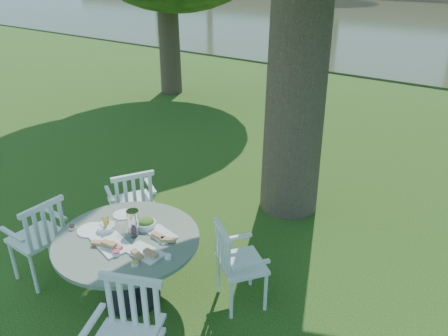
{
  "coord_description": "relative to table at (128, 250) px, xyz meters",
  "views": [
    {
      "loc": [
        2.8,
        -3.75,
        3.18
      ],
      "look_at": [
        0.0,
        0.2,
        0.85
      ],
      "focal_mm": 35.0,
      "sensor_mm": 36.0,
      "label": 1
    }
  ],
  "objects": [
    {
      "name": "chair_se",
      "position": [
        0.74,
        -0.7,
        -0.02
      ],
      "size": [
        0.65,
        0.63,
        1.01
      ],
      "rotation": [
        0.0,
        0.0,
        0.4
      ],
      "color": "white",
      "rests_on": "ground"
    },
    {
      "name": "table",
      "position": [
        0.0,
        0.0,
        0.0
      ],
      "size": [
        1.4,
        1.4,
        0.75
      ],
      "color": "black",
      "rests_on": "ground"
    },
    {
      "name": "ground",
      "position": [
        -0.01,
        1.44,
        -0.61
      ],
      "size": [
        140.0,
        140.0,
        0.0
      ],
      "primitive_type": "plane",
      "color": "#17360B",
      "rests_on": "ground"
    },
    {
      "name": "chair_ne",
      "position": [
        0.87,
        0.55,
        -0.08
      ],
      "size": [
        0.62,
        0.61,
        0.9
      ],
      "rotation": [
        0.0,
        0.0,
        -3.77
      ],
      "color": "white",
      "rests_on": "ground"
    },
    {
      "name": "chair_sw",
      "position": [
        -0.97,
        -0.31,
        -0.04
      ],
      "size": [
        0.47,
        0.5,
        0.97
      ],
      "rotation": [
        0.0,
        0.0,
        -1.58
      ],
      "color": "white",
      "rests_on": "ground"
    },
    {
      "name": "chair_nw",
      "position": [
        -0.7,
        0.74,
        -0.03
      ],
      "size": [
        0.65,
        0.66,
        0.98
      ],
      "rotation": [
        0.0,
        0.0,
        -2.09
      ],
      "color": "white",
      "rests_on": "ground"
    },
    {
      "name": "tableware",
      "position": [
        -0.04,
        0.05,
        0.19
      ],
      "size": [
        1.16,
        0.72,
        0.24
      ],
      "color": "white",
      "rests_on": "table"
    }
  ]
}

